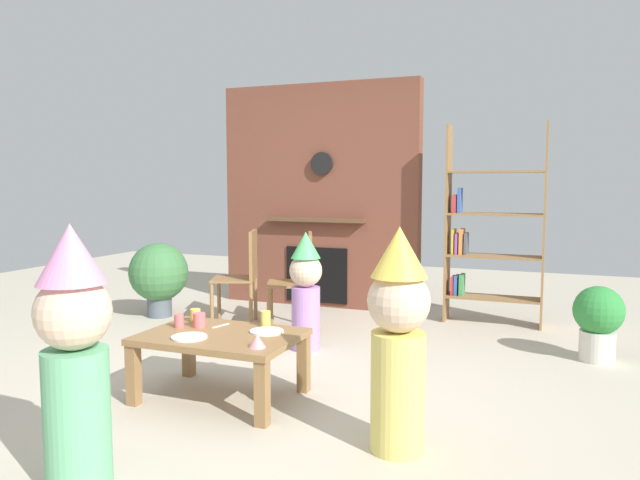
% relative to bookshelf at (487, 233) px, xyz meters
% --- Properties ---
extents(ground_plane, '(12.00, 12.00, 0.00)m').
position_rel_bookshelf_xyz_m(ground_plane, '(-1.08, -2.40, -0.87)').
color(ground_plane, '#BCB29E').
extents(brick_fireplace_feature, '(2.20, 0.28, 2.40)m').
position_rel_bookshelf_xyz_m(brick_fireplace_feature, '(-1.79, 0.20, 0.33)').
color(brick_fireplace_feature, brown).
rests_on(brick_fireplace_feature, ground_plane).
extents(bookshelf, '(0.90, 0.28, 1.90)m').
position_rel_bookshelf_xyz_m(bookshelf, '(0.00, 0.00, 0.00)').
color(bookshelf, olive).
rests_on(bookshelf, ground_plane).
extents(coffee_table, '(0.96, 0.68, 0.41)m').
position_rel_bookshelf_xyz_m(coffee_table, '(-1.33, -2.67, -0.52)').
color(coffee_table, olive).
rests_on(coffee_table, ground_plane).
extents(paper_cup_near_left, '(0.06, 0.06, 0.10)m').
position_rel_bookshelf_xyz_m(paper_cup_near_left, '(-1.15, -2.40, -0.40)').
color(paper_cup_near_left, '#F2CC4C').
rests_on(paper_cup_near_left, coffee_table).
extents(paper_cup_near_right, '(0.08, 0.08, 0.09)m').
position_rel_bookshelf_xyz_m(paper_cup_near_right, '(-1.54, -2.58, -0.41)').
color(paper_cup_near_right, '#E5666B').
rests_on(paper_cup_near_right, coffee_table).
extents(paper_cup_center, '(0.06, 0.06, 0.09)m').
position_rel_bookshelf_xyz_m(paper_cup_center, '(-1.66, -2.63, -0.41)').
color(paper_cup_center, '#E5666B').
rests_on(paper_cup_center, coffee_table).
extents(paper_cup_far_left, '(0.07, 0.07, 0.09)m').
position_rel_bookshelf_xyz_m(paper_cup_far_left, '(-1.65, -2.46, -0.41)').
color(paper_cup_far_left, '#F2CC4C').
rests_on(paper_cup_far_left, coffee_table).
extents(paper_plate_front, '(0.22, 0.22, 0.01)m').
position_rel_bookshelf_xyz_m(paper_plate_front, '(-1.45, -2.83, -0.45)').
color(paper_plate_front, white).
rests_on(paper_plate_front, coffee_table).
extents(paper_plate_rear, '(0.21, 0.21, 0.01)m').
position_rel_bookshelf_xyz_m(paper_plate_rear, '(-1.08, -2.54, -0.45)').
color(paper_plate_rear, white).
rests_on(paper_plate_rear, coffee_table).
extents(birthday_cake_slice, '(0.10, 0.10, 0.08)m').
position_rel_bookshelf_xyz_m(birthday_cake_slice, '(-0.97, -2.86, -0.41)').
color(birthday_cake_slice, pink).
rests_on(birthday_cake_slice, coffee_table).
extents(table_fork, '(0.05, 0.15, 0.01)m').
position_rel_bookshelf_xyz_m(table_fork, '(-1.43, -2.50, -0.45)').
color(table_fork, silver).
rests_on(table_fork, coffee_table).
extents(child_with_cone_hat, '(0.33, 0.33, 1.18)m').
position_rel_bookshelf_xyz_m(child_with_cone_hat, '(-1.34, -3.86, -0.24)').
color(child_with_cone_hat, '#66B27F').
rests_on(child_with_cone_hat, ground_plane).
extents(child_in_pink, '(0.31, 0.31, 1.14)m').
position_rel_bookshelf_xyz_m(child_in_pink, '(-0.12, -2.98, -0.27)').
color(child_in_pink, '#E0CC66').
rests_on(child_in_pink, ground_plane).
extents(child_by_the_chairs, '(0.27, 0.27, 0.96)m').
position_rel_bookshelf_xyz_m(child_by_the_chairs, '(-1.26, -1.47, -0.36)').
color(child_by_the_chairs, '#B27FCC').
rests_on(child_by_the_chairs, ground_plane).
extents(dining_chair_left, '(0.52, 0.52, 0.90)m').
position_rel_bookshelf_xyz_m(dining_chair_left, '(-2.13, -0.91, -0.36)').
color(dining_chair_left, olive).
rests_on(dining_chair_left, ground_plane).
extents(dining_chair_middle, '(0.52, 0.52, 0.90)m').
position_rel_bookshelf_xyz_m(dining_chair_middle, '(-1.53, -0.95, -0.36)').
color(dining_chair_middle, olive).
rests_on(dining_chair_middle, ground_plane).
extents(potted_plant_tall, '(0.37, 0.37, 0.57)m').
position_rel_bookshelf_xyz_m(potted_plant_tall, '(0.92, -0.95, -0.54)').
color(potted_plant_tall, beige).
rests_on(potted_plant_tall, ground_plane).
extents(potted_plant_short, '(0.59, 0.59, 0.75)m').
position_rel_bookshelf_xyz_m(potted_plant_short, '(-3.09, -0.92, -0.43)').
color(potted_plant_short, '#4C5660').
rests_on(potted_plant_short, ground_plane).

